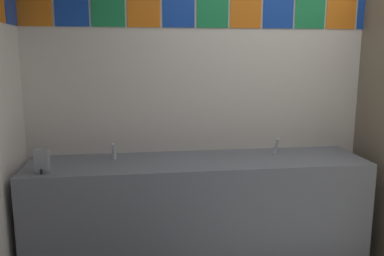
# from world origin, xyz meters

# --- Properties ---
(wall_back) EXTENTS (4.24, 0.09, 2.83)m
(wall_back) POSITION_xyz_m (0.00, 1.51, 1.42)
(wall_back) COLOR silver
(wall_back) RESTS_ON ground_plane
(vanity_counter) EXTENTS (2.51, 0.59, 0.86)m
(vanity_counter) POSITION_xyz_m (-0.81, 1.17, 0.44)
(vanity_counter) COLOR slate
(vanity_counter) RESTS_ON ground_plane
(faucet_left) EXTENTS (0.04, 0.10, 0.14)m
(faucet_left) POSITION_xyz_m (-1.44, 1.26, 0.91)
(faucet_left) COLOR silver
(faucet_left) RESTS_ON vanity_counter
(faucet_right) EXTENTS (0.04, 0.10, 0.14)m
(faucet_right) POSITION_xyz_m (-0.18, 1.26, 0.91)
(faucet_right) COLOR silver
(faucet_right) RESTS_ON vanity_counter
(soap_dispenser) EXTENTS (0.09, 0.09, 0.16)m
(soap_dispenser) POSITION_xyz_m (-1.90, 1.00, 0.94)
(soap_dispenser) COLOR gray
(soap_dispenser) RESTS_ON vanity_counter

